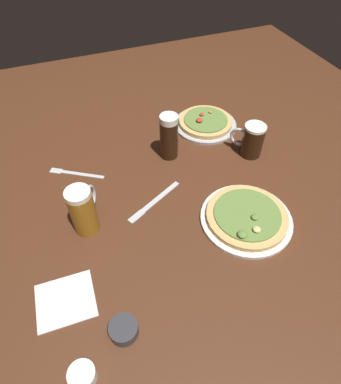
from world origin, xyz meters
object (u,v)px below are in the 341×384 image
beer_mug_amber (252,140)px  ramekin_butter (82,375)px  beer_mug_dark (83,210)px  pizza_plate_near (247,217)px  ramekin_sauce (124,330)px  napkin_folded (65,300)px  fork_left (75,173)px  pizza_plate_far (205,123)px  beer_mug_pale (169,136)px  knife_right (154,201)px

beer_mug_amber → ramekin_butter: beer_mug_amber is taller
beer_mug_dark → pizza_plate_near: bearing=-18.5°
ramekin_sauce → napkin_folded: bearing=132.3°
beer_mug_dark → fork_left: bearing=89.0°
beer_mug_amber → napkin_folded: beer_mug_amber is taller
napkin_folded → pizza_plate_near: bearing=6.0°
pizza_plate_far → beer_mug_amber: beer_mug_amber is taller
beer_mug_dark → beer_mug_pale: 0.45m
pizza_plate_far → ramekin_sauce: size_ratio=3.58×
beer_mug_dark → knife_right: beer_mug_dark is taller
pizza_plate_far → fork_left: 0.60m
pizza_plate_near → beer_mug_amber: beer_mug_amber is taller
pizza_plate_far → beer_mug_dark: bearing=-148.8°
pizza_plate_near → beer_mug_pale: (-0.12, 0.40, 0.07)m
pizza_plate_near → knife_right: pizza_plate_near is taller
napkin_folded → ramekin_sauce: bearing=-47.7°
ramekin_butter → napkin_folded: size_ratio=0.42×
beer_mug_pale → pizza_plate_far: bearing=28.9°
pizza_plate_far → fork_left: (-0.59, -0.10, -0.01)m
knife_right → napkin_folded: bearing=-144.2°
ramekin_butter → knife_right: bearing=53.4°
beer_mug_amber → fork_left: bearing=168.6°
knife_right → ramekin_sauce: bearing=-119.4°
beer_mug_dark → ramekin_butter: 0.45m
ramekin_sauce → ramekin_butter: (-0.12, -0.07, -0.00)m
pizza_plate_near → pizza_plate_far: (0.10, 0.52, -0.00)m
pizza_plate_near → ramekin_sauce: 0.52m
knife_right → ramekin_butter: bearing=-126.6°
fork_left → beer_mug_amber: bearing=-11.4°
beer_mug_dark → knife_right: bearing=5.4°
beer_mug_dark → beer_mug_amber: (0.68, 0.13, -0.02)m
beer_mug_amber → napkin_folded: size_ratio=0.86×
napkin_folded → knife_right: napkin_folded is taller
beer_mug_dark → knife_right: 0.25m
beer_mug_pale → napkin_folded: bearing=-136.1°
beer_mug_amber → ramekin_butter: size_ratio=2.04×
pizza_plate_far → ramekin_butter: 1.05m
beer_mug_pale → ramekin_butter: 0.83m
beer_mug_amber → beer_mug_pale: (-0.30, 0.11, 0.02)m
knife_right → pizza_plate_far: bearing=43.4°
beer_mug_dark → beer_mug_amber: 0.69m
beer_mug_amber → napkin_folded: 0.87m
beer_mug_dark → fork_left: beer_mug_dark is taller
ramekin_butter → knife_right: ramekin_butter is taller
ramekin_sauce → ramekin_butter: ramekin_sauce is taller
ramekin_sauce → beer_mug_amber: bearing=36.9°
beer_mug_amber → ramekin_butter: bearing=-144.2°
pizza_plate_near → beer_mug_amber: (0.18, 0.29, 0.05)m
pizza_plate_near → beer_mug_amber: size_ratio=2.25×
ramekin_sauce → napkin_folded: ramekin_sauce is taller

